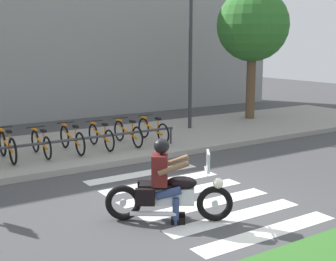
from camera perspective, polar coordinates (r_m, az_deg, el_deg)
name	(u,v)px	position (r m, az deg, el deg)	size (l,w,h in m)	color
ground_plane	(197,206)	(8.68, 3.55, -9.28)	(48.00, 48.00, 0.00)	#424244
sidewalk	(81,147)	(13.27, -10.67, -2.01)	(24.00, 4.40, 0.15)	gray
crosswalk_stripe_0	(268,232)	(7.70, 12.25, -12.18)	(2.80, 0.40, 0.01)	white
crosswalk_stripe_1	(235,217)	(8.23, 8.23, -10.48)	(2.80, 0.40, 0.01)	white
crosswalk_stripe_2	(206,204)	(8.81, 4.76, -8.96)	(2.80, 0.40, 0.01)	white
crosswalk_stripe_3	(182,192)	(9.42, 1.75, -7.60)	(2.80, 0.40, 0.01)	white
crosswalk_stripe_4	(161,182)	(10.05, -0.87, -6.40)	(2.80, 0.40, 0.01)	white
crosswalk_stripe_5	(142,174)	(10.71, -3.17, -5.33)	(2.80, 0.40, 0.01)	white
motorcycle	(169,195)	(7.85, 0.17, -7.96)	(1.84, 1.32, 1.20)	black
rider	(165,174)	(7.74, -0.41, -5.40)	(0.77, 0.74, 1.43)	#591919
bicycle_2	(7,146)	(11.84, -19.20, -1.84)	(0.48, 1.63, 0.79)	black
bicycle_3	(41,143)	(12.06, -15.40, -1.53)	(0.48, 1.55, 0.71)	black
bicycle_4	(72,139)	(12.32, -11.75, -1.05)	(0.48, 1.71, 0.75)	black
bicycle_5	(101,136)	(12.64, -8.27, -0.69)	(0.48, 1.62, 0.72)	black
bicycle_6	(128,133)	(13.00, -4.97, -0.29)	(0.48, 1.68, 0.72)	black
bicycle_7	(153,130)	(13.40, -1.86, 0.09)	(0.48, 1.70, 0.73)	black
bike_rack	(64,142)	(11.65, -12.65, -1.33)	(6.38, 0.07, 0.49)	#333338
street_lamp	(190,47)	(15.28, 2.79, 10.28)	(0.28, 0.28, 4.74)	#2D2D33
tree_near_rack	(253,26)	(17.57, 10.40, 12.56)	(2.65, 2.65, 4.93)	brown
building_backdrop	(17,23)	(18.36, -18.10, 12.47)	(24.00, 1.20, 7.35)	gray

